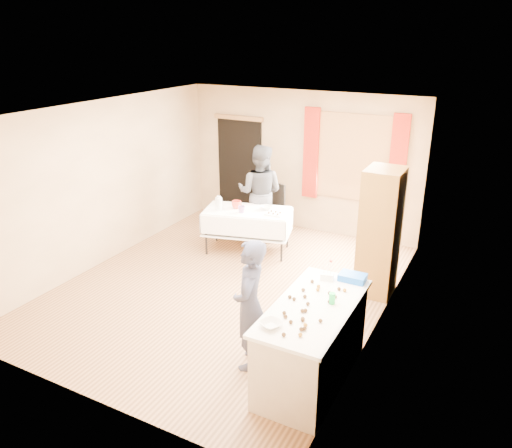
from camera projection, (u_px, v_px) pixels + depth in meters
The scene contains 29 objects.
floor at pixel (227, 287), 7.46m from camera, with size 4.50×5.50×0.02m, color #9E7047.
ceiling at pixel (223, 110), 6.51m from camera, with size 4.50×5.50×0.02m, color white.
wall_back at pixel (301, 162), 9.27m from camera, with size 4.50×0.02×2.60m, color tan.
wall_front at pixel (75, 289), 4.71m from camera, with size 4.50×0.02×2.60m, color tan.
wall_left at pixel (104, 183), 7.97m from camera, with size 0.02×5.50×2.60m, color tan.
wall_right at pixel (386, 233), 6.01m from camera, with size 0.02×5.50×2.60m, color tan.
window_frame at pixel (354, 157), 8.73m from camera, with size 1.32×0.06×1.52m, color olive.
window_pane at pixel (353, 158), 8.72m from camera, with size 1.20×0.02×1.40m, color white.
curtain_left at pixel (311, 153), 9.03m from camera, with size 0.28×0.06×1.65m, color #A01E10.
curtain_right at pixel (398, 163), 8.35m from camera, with size 0.28×0.06×1.65m, color #A01E10.
doorway at pixel (240, 169), 9.91m from camera, with size 0.95×0.04×2.00m, color black.
door_lintel at pixel (238, 118), 9.52m from camera, with size 1.05×0.06×0.08m, color olive.
cabinet at pixel (380, 233), 7.01m from camera, with size 0.50×0.60×1.85m, color brown.
counter at pixel (312, 342), 5.35m from camera, with size 0.78×1.64×0.91m.
party_table at pixel (247, 227), 8.52m from camera, with size 1.60×1.10×0.75m.
chair at pixel (271, 219), 9.30m from camera, with size 0.52×0.52×0.97m.
girl at pixel (250, 305), 5.47m from camera, with size 0.51×0.64×1.53m, color #292C44.
woman at pixel (260, 193), 8.92m from camera, with size 0.95×0.80×1.74m, color black.
soda_can at pixel (332, 298), 5.20m from camera, with size 0.07×0.07×0.12m, color #179034.
mixing_bowl at pixel (271, 324), 4.81m from camera, with size 0.27×0.27×0.05m, color white.
foam_block at pixel (327, 277), 5.70m from camera, with size 0.15×0.10×0.08m, color white.
blue_basket at pixel (353, 277), 5.69m from camera, with size 0.30×0.20×0.08m, color blue.
pitcher at pixel (219, 204), 8.36m from camera, with size 0.11×0.11×0.22m, color silver.
cup_red at pixel (237, 205), 8.47m from camera, with size 0.19×0.19×0.13m, color red.
cup_rainbow at pixel (242, 209), 8.27m from camera, with size 0.12×0.12×0.11m, color red.
small_bowl at pixel (266, 208), 8.43m from camera, with size 0.21×0.21×0.06m, color white.
pastry_tray at pixel (274, 214), 8.19m from camera, with size 0.28×0.20×0.02m, color white.
bottle at pixel (218, 200), 8.66m from camera, with size 0.09×0.09×0.16m, color white.
cake_balls at pixel (309, 307), 5.11m from camera, with size 0.51×1.15×0.04m.
Camera 1 is at (3.45, -5.66, 3.58)m, focal length 35.00 mm.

